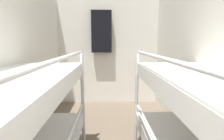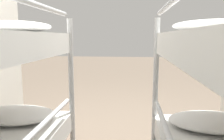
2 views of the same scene
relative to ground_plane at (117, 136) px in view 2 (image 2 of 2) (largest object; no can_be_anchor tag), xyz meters
The scene contains 1 object.
ground_plane is the anchor object (origin of this frame).
Camera 2 is at (-0.16, 2.33, 1.11)m, focal length 35.00 mm.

